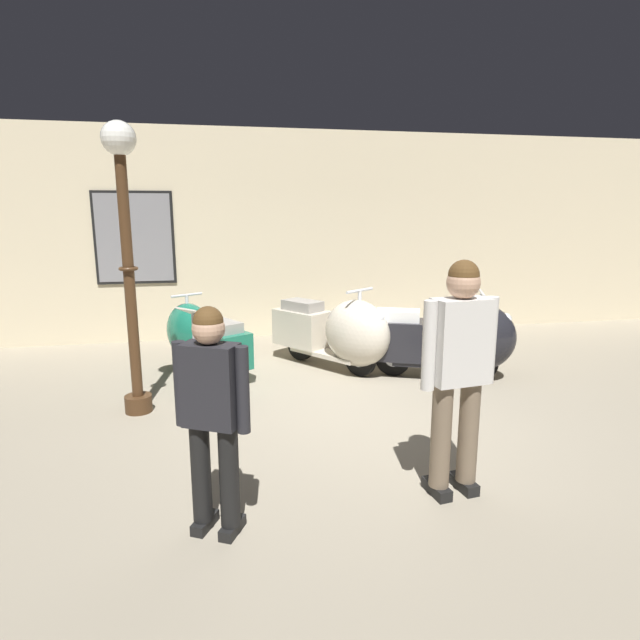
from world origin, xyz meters
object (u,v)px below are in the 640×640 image
at_px(scooter_1, 339,333).
at_px(scooter_2, 452,339).
at_px(scooter_0, 200,337).
at_px(lamppost, 126,242).
at_px(visitor_0, 212,406).
at_px(info_stanchion, 196,364).
at_px(visitor_1, 459,363).

xyz_separation_m(scooter_1, scooter_2, (1.31, -0.62, -0.00)).
xyz_separation_m(scooter_0, scooter_1, (1.82, -0.31, 0.06)).
bearing_deg(lamppost, scooter_1, 23.05).
xyz_separation_m(lamppost, visitor_0, (0.81, -2.32, -0.90)).
xyz_separation_m(scooter_1, info_stanchion, (-1.82, -0.90, -0.06)).
height_order(scooter_1, lamppost, lamppost).
xyz_separation_m(lamppost, visitor_1, (2.55, -2.16, -0.77)).
bearing_deg(info_stanchion, scooter_0, 89.76).
height_order(visitor_0, visitor_1, visitor_1).
bearing_deg(scooter_0, scooter_2, -137.28).
xyz_separation_m(visitor_0, info_stanchion, (-0.21, 2.45, -0.43)).
distance_m(scooter_0, scooter_2, 3.26).
bearing_deg(scooter_0, scooter_1, -130.46).
distance_m(scooter_1, visitor_1, 3.24).
bearing_deg(scooter_2, info_stanchion, -152.62).
distance_m(scooter_0, visitor_0, 3.69).
bearing_deg(scooter_1, visitor_1, -34.07).
bearing_deg(scooter_2, scooter_0, -174.30).
bearing_deg(info_stanchion, visitor_1, -49.79).
xyz_separation_m(scooter_1, visitor_1, (0.12, -3.20, 0.50)).
height_order(scooter_1, scooter_2, scooter_1).
bearing_deg(visitor_0, info_stanchion, 32.41).
relative_size(scooter_1, scooter_2, 0.95).
bearing_deg(visitor_0, scooter_2, -19.41).
distance_m(lamppost, visitor_0, 2.62).
bearing_deg(visitor_0, scooter_0, 30.73).
bearing_deg(scooter_0, lamppost, 125.02).
distance_m(scooter_1, lamppost, 2.93).
relative_size(scooter_0, visitor_0, 1.09).
bearing_deg(visitor_1, visitor_0, 87.23).
distance_m(scooter_1, visitor_0, 3.74).
relative_size(scooter_0, lamppost, 0.56).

